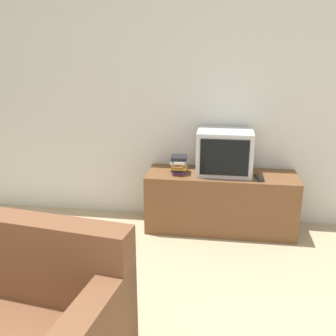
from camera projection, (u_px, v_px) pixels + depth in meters
wall_back at (140, 89)px, 3.84m from camera, size 9.00×0.06×2.60m
tv_stand at (220, 202)px, 3.77m from camera, size 1.41×0.47×0.56m
television at (225, 152)px, 3.66m from camera, size 0.51×0.39×0.41m
book_stack at (179, 164)px, 3.69m from camera, size 0.15×0.24×0.17m
remote_on_stand at (259, 178)px, 3.55m from camera, size 0.07×0.18×0.02m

